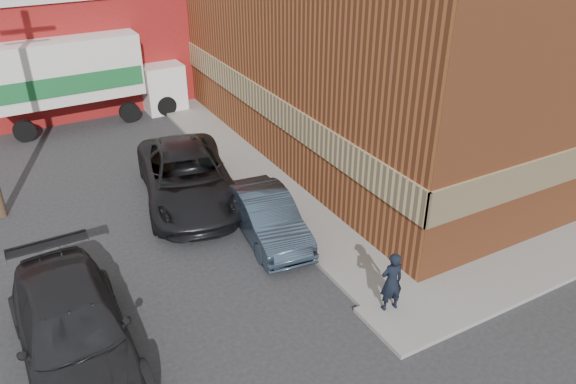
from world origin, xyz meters
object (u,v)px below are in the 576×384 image
sedan (267,217)px  suv_b (74,331)px  brick_building (417,11)px  man (392,282)px  warehouse (1,43)px  suv_a (187,178)px  box_truck (85,73)px

sedan → suv_b: size_ratio=0.74×
suv_b → brick_building: bearing=25.7°
man → suv_b: man is taller
warehouse → suv_a: 13.62m
warehouse → man: 21.42m
brick_building → box_truck: 13.85m
suv_b → box_truck: box_truck is taller
suv_a → box_truck: (-1.21, 8.72, 1.31)m
brick_building → suv_b: 17.24m
warehouse → man: warehouse is taller
sedan → box_truck: size_ratio=0.54×
sedan → brick_building: bearing=35.2°
warehouse → suv_b: warehouse is taller
brick_building → suv_a: size_ratio=3.06×
suv_b → box_truck: size_ratio=0.73×
man → box_truck: box_truck is taller
warehouse → man: bearing=-73.0°
box_truck → suv_a: bearing=-82.7°
man → suv_a: (-2.31, 7.52, -0.09)m
suv_a → box_truck: bearing=108.8°
suv_a → brick_building: bearing=21.0°
brick_building → sedan: bearing=-151.6°
warehouse → sedan: bearing=-72.0°
sedan → box_truck: (-2.48, 11.88, 1.47)m
warehouse → sedan: warehouse is taller
brick_building → man: size_ratio=11.49×
warehouse → suv_b: (-0.61, -18.35, -2.01)m
sedan → suv_b: suv_b is taller
man → suv_b: bearing=-7.7°
warehouse → man: size_ratio=10.26×
box_truck → suv_b: bearing=-103.9°
warehouse → suv_b: 18.47m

